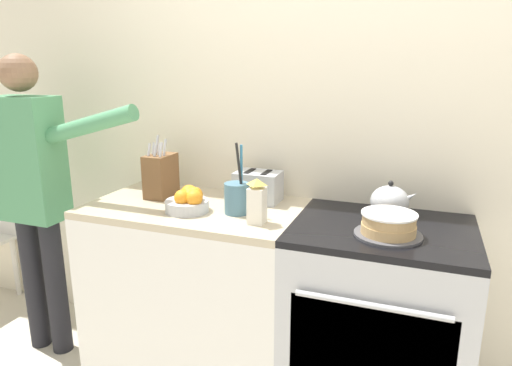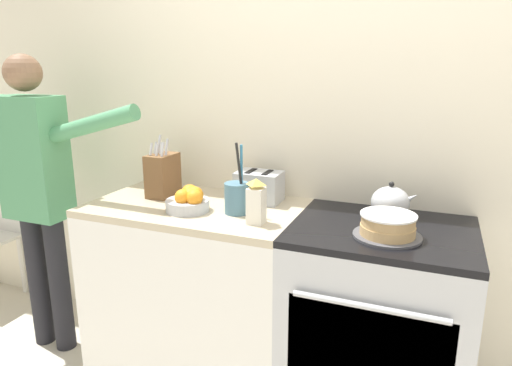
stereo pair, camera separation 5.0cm
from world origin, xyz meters
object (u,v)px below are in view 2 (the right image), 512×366
(knife_block, at_px, (163,175))
(layer_cake, at_px, (388,226))
(stove_range, at_px, (376,325))
(fruit_bowl, at_px, (189,200))
(tea_kettle, at_px, (391,203))
(milk_carton, at_px, (256,202))
(person_baker, at_px, (38,182))
(toaster, at_px, (259,187))
(utensil_crock, at_px, (237,197))

(knife_block, bearing_deg, layer_cake, -8.61)
(stove_range, relative_size, fruit_bowl, 4.51)
(tea_kettle, bearing_deg, milk_carton, -151.18)
(layer_cake, height_order, person_baker, person_baker)
(milk_carton, bearing_deg, tea_kettle, 28.82)
(fruit_bowl, height_order, toaster, toaster)
(layer_cake, distance_m, tea_kettle, 0.25)
(fruit_bowl, bearing_deg, tea_kettle, 15.65)
(knife_block, relative_size, utensil_crock, 0.94)
(stove_range, distance_m, toaster, 0.85)
(person_baker, bearing_deg, tea_kettle, 2.10)
(stove_range, distance_m, knife_block, 1.28)
(stove_range, xyz_separation_m, knife_block, (-1.14, 0.08, 0.58))
(layer_cake, relative_size, toaster, 1.14)
(stove_range, distance_m, fruit_bowl, 1.02)
(stove_range, distance_m, layer_cake, 0.52)
(toaster, distance_m, milk_carton, 0.34)
(utensil_crock, relative_size, toaster, 1.41)
(tea_kettle, xyz_separation_m, person_baker, (-1.81, -0.27, -0.01))
(fruit_bowl, height_order, person_baker, person_baker)
(utensil_crock, height_order, person_baker, person_baker)
(utensil_crock, xyz_separation_m, person_baker, (-1.14, -0.08, -0.02))
(stove_range, relative_size, tea_kettle, 4.46)
(layer_cake, bearing_deg, toaster, 157.49)
(layer_cake, bearing_deg, stove_range, 105.56)
(utensil_crock, distance_m, milk_carton, 0.17)
(stove_range, bearing_deg, utensil_crock, -176.32)
(layer_cake, relative_size, milk_carton, 1.35)
(milk_carton, bearing_deg, utensil_crock, 144.05)
(utensil_crock, distance_m, fruit_bowl, 0.23)
(toaster, bearing_deg, milk_carton, -70.73)
(tea_kettle, distance_m, knife_block, 1.15)
(stove_range, bearing_deg, tea_kettle, 85.83)
(stove_range, xyz_separation_m, person_baker, (-1.80, -0.12, 0.53))
(utensil_crock, bearing_deg, knife_block, 165.84)
(stove_range, relative_size, utensil_crock, 2.76)
(tea_kettle, distance_m, person_baker, 1.83)
(stove_range, bearing_deg, fruit_bowl, -173.72)
(layer_cake, distance_m, milk_carton, 0.55)
(tea_kettle, relative_size, person_baker, 0.13)
(toaster, height_order, person_baker, person_baker)
(knife_block, xyz_separation_m, utensil_crock, (0.48, -0.12, -0.04))
(knife_block, bearing_deg, person_baker, -163.17)
(person_baker, bearing_deg, toaster, 7.79)
(fruit_bowl, xyz_separation_m, person_baker, (-0.92, -0.03, 0.01))
(stove_range, bearing_deg, layer_cake, -74.44)
(toaster, bearing_deg, stove_range, -15.51)
(knife_block, height_order, fruit_bowl, knife_block)
(layer_cake, height_order, toaster, toaster)
(stove_range, relative_size, knife_block, 2.92)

